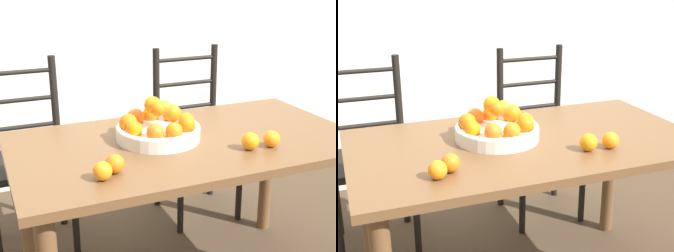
# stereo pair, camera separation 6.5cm
# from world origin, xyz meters

# --- Properties ---
(dining_table) EXTENTS (1.46, 0.81, 0.75)m
(dining_table) POSITION_xyz_m (0.00, 0.00, 0.64)
(dining_table) COLOR brown
(dining_table) RESTS_ON ground_plane
(fruit_bowl) EXTENTS (0.36, 0.36, 0.18)m
(fruit_bowl) POSITION_xyz_m (-0.11, 0.05, 0.80)
(fruit_bowl) COLOR silver
(fruit_bowl) RESTS_ON dining_table
(orange_loose_0) EXTENTS (0.07, 0.07, 0.07)m
(orange_loose_0) POSITION_xyz_m (-0.38, -0.21, 0.78)
(orange_loose_0) COLOR orange
(orange_loose_0) RESTS_ON dining_table
(orange_loose_1) EXTENTS (0.07, 0.07, 0.07)m
(orange_loose_1) POSITION_xyz_m (0.28, -0.21, 0.78)
(orange_loose_1) COLOR orange
(orange_loose_1) RESTS_ON dining_table
(orange_loose_2) EXTENTS (0.07, 0.07, 0.07)m
(orange_loose_2) POSITION_xyz_m (-0.44, -0.25, 0.78)
(orange_loose_2) COLOR orange
(orange_loose_2) RESTS_ON dining_table
(orange_loose_3) EXTENTS (0.07, 0.07, 0.07)m
(orange_loose_3) POSITION_xyz_m (0.18, -0.20, 0.79)
(orange_loose_3) COLOR orange
(orange_loose_3) RESTS_ON dining_table
(chair_left) EXTENTS (0.42, 0.40, 1.00)m
(chair_left) POSITION_xyz_m (-0.60, 0.68, 0.48)
(chair_left) COLOR black
(chair_left) RESTS_ON ground_plane
(chair_right) EXTENTS (0.42, 0.40, 1.00)m
(chair_right) POSITION_xyz_m (0.38, 0.68, 0.48)
(chair_right) COLOR black
(chair_right) RESTS_ON ground_plane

